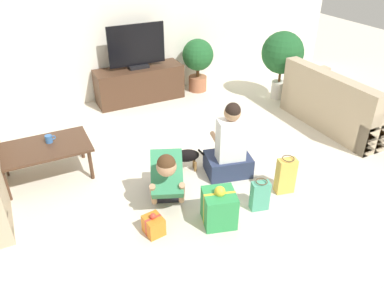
{
  "coord_description": "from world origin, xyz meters",
  "views": [
    {
      "loc": [
        -1.72,
        -3.39,
        2.63
      ],
      "look_at": [
        -0.09,
        -0.09,
        0.45
      ],
      "focal_mm": 35.0,
      "sensor_mm": 36.0,
      "label": 1
    }
  ],
  "objects_px": {
    "gift_bag_a": "(286,176)",
    "tv_console": "(140,84)",
    "sofa_right": "(338,107)",
    "coffee_table": "(44,150)",
    "potted_plant_back_right": "(198,59)",
    "dog": "(183,156)",
    "gift_box_a": "(219,207)",
    "gift_bag_b": "(260,195)",
    "tv": "(137,49)",
    "person_kneeling": "(167,176)",
    "gift_box_b": "(154,225)",
    "potted_plant_corner_right": "(282,55)",
    "person_sitting": "(229,149)",
    "mug": "(49,139)"
  },
  "relations": [
    {
      "from": "tv",
      "to": "person_kneeling",
      "type": "relative_size",
      "value": 1.17
    },
    {
      "from": "gift_bag_a",
      "to": "gift_bag_b",
      "type": "height_order",
      "value": "gift_bag_a"
    },
    {
      "from": "potted_plant_back_right",
      "to": "person_sitting",
      "type": "xyz_separation_m",
      "value": [
        -0.87,
        -2.51,
        -0.24
      ]
    },
    {
      "from": "person_kneeling",
      "to": "gift_bag_a",
      "type": "xyz_separation_m",
      "value": [
        1.25,
        -0.41,
        -0.12
      ]
    },
    {
      "from": "gift_bag_a",
      "to": "tv_console",
      "type": "bearing_deg",
      "value": 100.66
    },
    {
      "from": "mug",
      "to": "tv",
      "type": "bearing_deg",
      "value": 43.89
    },
    {
      "from": "sofa_right",
      "to": "coffee_table",
      "type": "height_order",
      "value": "sofa_right"
    },
    {
      "from": "potted_plant_corner_right",
      "to": "tv",
      "type": "bearing_deg",
      "value": 155.83
    },
    {
      "from": "coffee_table",
      "to": "potted_plant_corner_right",
      "type": "distance_m",
      "value": 3.99
    },
    {
      "from": "tv",
      "to": "potted_plant_back_right",
      "type": "relative_size",
      "value": 1.01
    },
    {
      "from": "tv_console",
      "to": "gift_bag_b",
      "type": "bearing_deg",
      "value": -87.07
    },
    {
      "from": "sofa_right",
      "to": "gift_box_b",
      "type": "xyz_separation_m",
      "value": [
        -3.28,
        -0.92,
        -0.2
      ]
    },
    {
      "from": "person_sitting",
      "to": "gift_bag_a",
      "type": "xyz_separation_m",
      "value": [
        0.38,
        -0.58,
        -0.13
      ]
    },
    {
      "from": "potted_plant_corner_right",
      "to": "gift_box_b",
      "type": "relative_size",
      "value": 4.68
    },
    {
      "from": "potted_plant_back_right",
      "to": "person_sitting",
      "type": "distance_m",
      "value": 2.66
    },
    {
      "from": "potted_plant_back_right",
      "to": "tv_console",
      "type": "bearing_deg",
      "value": 177.34
    },
    {
      "from": "tv_console",
      "to": "potted_plant_back_right",
      "type": "height_order",
      "value": "potted_plant_back_right"
    },
    {
      "from": "tv",
      "to": "gift_bag_a",
      "type": "height_order",
      "value": "tv"
    },
    {
      "from": "dog",
      "to": "sofa_right",
      "type": "bearing_deg",
      "value": 109.12
    },
    {
      "from": "tv",
      "to": "person_kneeling",
      "type": "height_order",
      "value": "tv"
    },
    {
      "from": "tv_console",
      "to": "tv",
      "type": "bearing_deg",
      "value": 0.0
    },
    {
      "from": "person_sitting",
      "to": "gift_box_a",
      "type": "relative_size",
      "value": 2.15
    },
    {
      "from": "tv",
      "to": "person_kneeling",
      "type": "bearing_deg",
      "value": -103.55
    },
    {
      "from": "sofa_right",
      "to": "person_kneeling",
      "type": "relative_size",
      "value": 2.14
    },
    {
      "from": "tv",
      "to": "gift_box_b",
      "type": "distance_m",
      "value": 3.35
    },
    {
      "from": "tv_console",
      "to": "gift_box_b",
      "type": "xyz_separation_m",
      "value": [
        -0.97,
        -3.1,
        -0.19
      ]
    },
    {
      "from": "mug",
      "to": "gift_box_b",
      "type": "bearing_deg",
      "value": -65.35
    },
    {
      "from": "gift_bag_a",
      "to": "sofa_right",
      "type": "bearing_deg",
      "value": 29.11
    },
    {
      "from": "gift_box_b",
      "to": "gift_bag_a",
      "type": "relative_size",
      "value": 0.54
    },
    {
      "from": "potted_plant_corner_right",
      "to": "mug",
      "type": "xyz_separation_m",
      "value": [
        -3.82,
        -0.63,
        -0.3
      ]
    },
    {
      "from": "potted_plant_back_right",
      "to": "person_kneeling",
      "type": "relative_size",
      "value": 1.15
    },
    {
      "from": "tv",
      "to": "dog",
      "type": "bearing_deg",
      "value": -96.48
    },
    {
      "from": "potted_plant_corner_right",
      "to": "gift_box_a",
      "type": "xyz_separation_m",
      "value": [
        -2.48,
        -2.28,
        -0.58
      ]
    },
    {
      "from": "coffee_table",
      "to": "potted_plant_back_right",
      "type": "xyz_separation_m",
      "value": [
        2.82,
        1.62,
        0.2
      ]
    },
    {
      "from": "coffee_table",
      "to": "gift_bag_a",
      "type": "bearing_deg",
      "value": -32.19
    },
    {
      "from": "sofa_right",
      "to": "coffee_table",
      "type": "xyz_separation_m",
      "value": [
        -4.05,
        0.51,
        0.08
      ]
    },
    {
      "from": "dog",
      "to": "tv_console",
      "type": "bearing_deg",
      "value": -168.9
    },
    {
      "from": "potted_plant_back_right",
      "to": "gift_box_a",
      "type": "height_order",
      "value": "potted_plant_back_right"
    },
    {
      "from": "coffee_table",
      "to": "gift_bag_b",
      "type": "distance_m",
      "value": 2.49
    },
    {
      "from": "potted_plant_corner_right",
      "to": "gift_box_a",
      "type": "relative_size",
      "value": 2.58
    },
    {
      "from": "dog",
      "to": "gift_box_a",
      "type": "bearing_deg",
      "value": 13.74
    },
    {
      "from": "gift_box_a",
      "to": "gift_bag_b",
      "type": "xyz_separation_m",
      "value": [
        0.49,
        -0.01,
        -0.02
      ]
    },
    {
      "from": "potted_plant_back_right",
      "to": "dog",
      "type": "xyz_separation_m",
      "value": [
        -1.33,
        -2.2,
        -0.37
      ]
    },
    {
      "from": "sofa_right",
      "to": "coffee_table",
      "type": "relative_size",
      "value": 1.67
    },
    {
      "from": "dog",
      "to": "coffee_table",
      "type": "bearing_deg",
      "value": -93.72
    },
    {
      "from": "gift_bag_a",
      "to": "dog",
      "type": "bearing_deg",
      "value": 133.57
    },
    {
      "from": "sofa_right",
      "to": "gift_bag_a",
      "type": "relative_size",
      "value": 3.84
    },
    {
      "from": "potted_plant_corner_right",
      "to": "potted_plant_back_right",
      "type": "height_order",
      "value": "potted_plant_corner_right"
    },
    {
      "from": "tv",
      "to": "dog",
      "type": "distance_m",
      "value": 2.36
    },
    {
      "from": "potted_plant_corner_right",
      "to": "gift_bag_a",
      "type": "relative_size",
      "value": 2.55
    }
  ]
}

